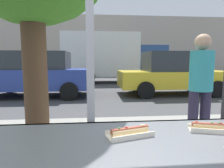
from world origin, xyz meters
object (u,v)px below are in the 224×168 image
object	(u,v)px
parked_car_blue	(37,74)
hotdog_tray_far	(130,132)
pedestrian	(201,84)
parked_car_yellow	(173,73)
box_truck	(111,57)
hotdog_tray_near	(211,127)

from	to	relation	value
parked_car_blue	hotdog_tray_far	bearing A→B (deg)	-69.94
hotdog_tray_far	parked_car_blue	size ratio (longest dim) A/B	0.06
hotdog_tray_far	pedestrian	bearing A→B (deg)	50.73
parked_car_blue	parked_car_yellow	xyz separation A→B (m)	(5.48, 0.00, -0.00)
hotdog_tray_far	box_truck	bearing A→B (deg)	85.59
hotdog_tray_near	pedestrian	world-z (taller)	pedestrian
hotdog_tray_near	parked_car_yellow	world-z (taller)	parked_car_yellow
hotdog_tray_near	hotdog_tray_far	size ratio (longest dim) A/B	0.95
hotdog_tray_far	pedestrian	distance (m)	2.07
hotdog_tray_far	parked_car_blue	distance (m)	7.13
parked_car_blue	parked_car_yellow	distance (m)	5.48
hotdog_tray_far	pedestrian	size ratio (longest dim) A/B	0.16
parked_car_yellow	hotdog_tray_far	bearing A→B (deg)	-114.36
parked_car_blue	box_truck	xyz separation A→B (m)	(3.33, 4.71, 0.78)
hotdog_tray_near	pedestrian	size ratio (longest dim) A/B	0.15
parked_car_yellow	pedestrian	size ratio (longest dim) A/B	2.72
hotdog_tray_far	box_truck	size ratio (longest dim) A/B	0.04
parked_car_yellow	box_truck	world-z (taller)	box_truck
parked_car_blue	box_truck	distance (m)	5.82
hotdog_tray_far	box_truck	distance (m)	11.46
hotdog_tray_near	box_truck	distance (m)	11.41
box_truck	hotdog_tray_far	bearing A→B (deg)	-94.41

